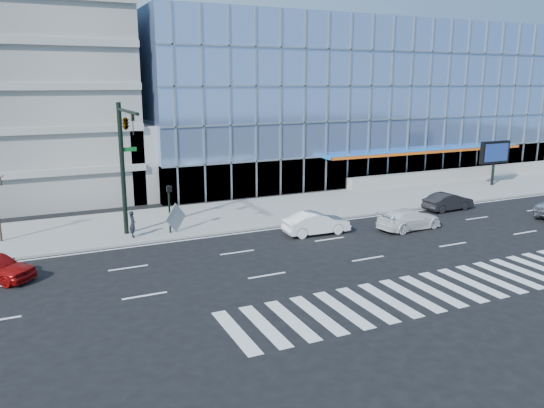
{
  "coord_description": "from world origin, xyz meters",
  "views": [
    {
      "loc": [
        -16.22,
        -26.42,
        9.3
      ],
      "look_at": [
        -2.45,
        3.0,
        1.81
      ],
      "focal_mm": 35.0,
      "sensor_mm": 36.0,
      "label": 1
    }
  ],
  "objects_px": {
    "tilted_panel": "(176,218)",
    "white_suv": "(409,219)",
    "marquee_sign": "(495,153)",
    "ped_signal_post": "(169,202)",
    "pedestrian": "(133,224)",
    "traffic_signal": "(125,138)",
    "dark_sedan": "(448,202)",
    "white_sedan": "(316,223)"
  },
  "relations": [
    {
      "from": "marquee_sign",
      "to": "pedestrian",
      "type": "distance_m",
      "value": 32.98
    },
    {
      "from": "ped_signal_post",
      "to": "pedestrian",
      "type": "height_order",
      "value": "ped_signal_post"
    },
    {
      "from": "pedestrian",
      "to": "tilted_panel",
      "type": "distance_m",
      "value": 2.66
    },
    {
      "from": "ped_signal_post",
      "to": "tilted_panel",
      "type": "relative_size",
      "value": 2.31
    },
    {
      "from": "traffic_signal",
      "to": "white_sedan",
      "type": "distance_m",
      "value": 12.56
    },
    {
      "from": "traffic_signal",
      "to": "tilted_panel",
      "type": "xyz_separation_m",
      "value": [
        2.88,
        0.43,
        -5.1
      ]
    },
    {
      "from": "white_suv",
      "to": "dark_sedan",
      "type": "height_order",
      "value": "white_suv"
    },
    {
      "from": "dark_sedan",
      "to": "pedestrian",
      "type": "height_order",
      "value": "pedestrian"
    },
    {
      "from": "white_sedan",
      "to": "tilted_panel",
      "type": "relative_size",
      "value": 3.24
    },
    {
      "from": "ped_signal_post",
      "to": "white_suv",
      "type": "xyz_separation_m",
      "value": [
        14.34,
        -5.14,
        -1.48
      ]
    },
    {
      "from": "ped_signal_post",
      "to": "dark_sedan",
      "type": "xyz_separation_m",
      "value": [
        20.34,
        -2.23,
        -1.49
      ]
    },
    {
      "from": "traffic_signal",
      "to": "ped_signal_post",
      "type": "bearing_deg",
      "value": 8.52
    },
    {
      "from": "traffic_signal",
      "to": "pedestrian",
      "type": "xyz_separation_m",
      "value": [
        0.22,
        0.45,
        -5.21
      ]
    },
    {
      "from": "ped_signal_post",
      "to": "tilted_panel",
      "type": "height_order",
      "value": "ped_signal_post"
    },
    {
      "from": "white_sedan",
      "to": "tilted_panel",
      "type": "distance_m",
      "value": 8.76
    },
    {
      "from": "white_suv",
      "to": "marquee_sign",
      "type": "bearing_deg",
      "value": -68.26
    },
    {
      "from": "ped_signal_post",
      "to": "marquee_sign",
      "type": "relative_size",
      "value": 0.75
    },
    {
      "from": "white_sedan",
      "to": "dark_sedan",
      "type": "bearing_deg",
      "value": -81.0
    },
    {
      "from": "ped_signal_post",
      "to": "white_suv",
      "type": "height_order",
      "value": "ped_signal_post"
    },
    {
      "from": "dark_sedan",
      "to": "tilted_panel",
      "type": "xyz_separation_m",
      "value": [
        -19.96,
        2.29,
        0.41
      ]
    },
    {
      "from": "traffic_signal",
      "to": "white_sedan",
      "type": "height_order",
      "value": "traffic_signal"
    },
    {
      "from": "ped_signal_post",
      "to": "white_sedan",
      "type": "relative_size",
      "value": 0.71
    },
    {
      "from": "tilted_panel",
      "to": "pedestrian",
      "type": "bearing_deg",
      "value": 146.12
    },
    {
      "from": "marquee_sign",
      "to": "dark_sedan",
      "type": "distance_m",
      "value": 11.7
    },
    {
      "from": "white_sedan",
      "to": "tilted_panel",
      "type": "height_order",
      "value": "tilted_panel"
    },
    {
      "from": "ped_signal_post",
      "to": "dark_sedan",
      "type": "bearing_deg",
      "value": -6.27
    },
    {
      "from": "white_suv",
      "to": "pedestrian",
      "type": "relative_size",
      "value": 2.84
    },
    {
      "from": "traffic_signal",
      "to": "marquee_sign",
      "type": "distance_m",
      "value": 33.32
    },
    {
      "from": "ped_signal_post",
      "to": "pedestrian",
      "type": "xyz_separation_m",
      "value": [
        -2.28,
        0.08,
        -1.18
      ]
    },
    {
      "from": "traffic_signal",
      "to": "white_suv",
      "type": "distance_m",
      "value": 18.34
    },
    {
      "from": "marquee_sign",
      "to": "dark_sedan",
      "type": "xyz_separation_m",
      "value": [
        -10.16,
        -5.28,
        -2.41
      ]
    },
    {
      "from": "dark_sedan",
      "to": "pedestrian",
      "type": "distance_m",
      "value": 22.73
    },
    {
      "from": "marquee_sign",
      "to": "white_suv",
      "type": "distance_m",
      "value": 18.28
    },
    {
      "from": "marquee_sign",
      "to": "white_suv",
      "type": "height_order",
      "value": "marquee_sign"
    },
    {
      "from": "marquee_sign",
      "to": "tilted_panel",
      "type": "bearing_deg",
      "value": -174.33
    },
    {
      "from": "ped_signal_post",
      "to": "dark_sedan",
      "type": "height_order",
      "value": "ped_signal_post"
    },
    {
      "from": "tilted_panel",
      "to": "white_suv",
      "type": "bearing_deg",
      "value": -53.83
    },
    {
      "from": "dark_sedan",
      "to": "white_suv",
      "type": "bearing_deg",
      "value": 112.64
    },
    {
      "from": "white_sedan",
      "to": "pedestrian",
      "type": "height_order",
      "value": "pedestrian"
    },
    {
      "from": "dark_sedan",
      "to": "pedestrian",
      "type": "relative_size",
      "value": 2.46
    },
    {
      "from": "ped_signal_post",
      "to": "white_suv",
      "type": "relative_size",
      "value": 0.65
    },
    {
      "from": "traffic_signal",
      "to": "ped_signal_post",
      "type": "xyz_separation_m",
      "value": [
        2.5,
        0.37,
        -4.02
      ]
    }
  ]
}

